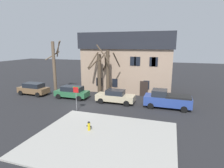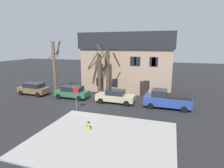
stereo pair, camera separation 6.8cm
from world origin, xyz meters
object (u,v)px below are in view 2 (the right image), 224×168
tree_bare_mid (100,73)px  car_brown_wagon (34,89)px  building_main (129,61)px  tree_bare_near (55,65)px  car_green_wagon (72,92)px  tree_bare_far (108,72)px  car_beige_sedan (115,96)px  pickup_truck_blue (167,99)px  street_sign_pole (76,94)px  fire_hydrant (89,126)px

tree_bare_mid → car_brown_wagon: bearing=-163.2°
building_main → tree_bare_near: bearing=-152.7°
tree_bare_mid → car_green_wagon: 4.57m
tree_bare_far → car_beige_sedan: 3.83m
building_main → tree_bare_far: building_main is taller
car_brown_wagon → car_green_wagon: 6.11m
pickup_truck_blue → street_sign_pole: (-9.17, -4.14, 0.91)m
tree_bare_far → fire_hydrant: (1.89, -10.15, -2.95)m
car_brown_wagon → pickup_truck_blue: size_ratio=0.87×
car_green_wagon → pickup_truck_blue: 12.13m
building_main → tree_bare_far: bearing=-105.9°
tree_bare_near → tree_bare_far: (8.44, -0.28, -0.53)m
tree_bare_mid → fire_hydrant: (3.33, -10.75, -2.69)m
tree_bare_far → car_green_wagon: bearing=-155.2°
tree_bare_far → pickup_truck_blue: 8.41m
tree_bare_far → pickup_truck_blue: tree_bare_far is taller
tree_bare_mid → street_sign_pole: bearing=-89.7°
car_green_wagon → tree_bare_far: bearing=24.8°
car_beige_sedan → pickup_truck_blue: (6.05, 0.13, 0.16)m
tree_bare_far → tree_bare_mid: bearing=157.5°
car_brown_wagon → car_beige_sedan: size_ratio=0.95×
car_brown_wagon → fire_hydrant: car_brown_wagon is taller
tree_bare_mid → pickup_truck_blue: 9.84m
building_main → fire_hydrant: size_ratio=17.86×
fire_hydrant → building_main: bearing=91.3°
car_beige_sedan → pickup_truck_blue: size_ratio=0.91×
car_brown_wagon → street_sign_pole: bearing=-24.2°
tree_bare_far → car_green_wagon: 5.47m
car_green_wagon → street_sign_pole: 5.23m
car_beige_sedan → tree_bare_near: bearing=166.4°
building_main → car_green_wagon: bearing=-128.4°
tree_bare_near → fire_hydrant: 15.09m
pickup_truck_blue → fire_hydrant: size_ratio=6.70×
car_brown_wagon → street_sign_pole: size_ratio=1.65×
tree_bare_near → tree_bare_far: size_ratio=1.08×
building_main → car_beige_sedan: building_main is taller
tree_bare_far → car_green_wagon: (-4.36, -2.02, -2.61)m
building_main → car_brown_wagon: 14.63m
street_sign_pole → tree_bare_far: bearing=77.2°
building_main → pickup_truck_blue: size_ratio=2.67×
building_main → tree_bare_mid: bearing=-121.7°
car_beige_sedan → building_main: bearing=91.3°
building_main → tree_bare_near: 11.25m
building_main → car_green_wagon: size_ratio=3.07×
pickup_truck_blue → fire_hydrant: (-5.88, -8.09, -0.46)m
tree_bare_far → fire_hydrant: 10.74m
tree_bare_far → tree_bare_near: bearing=178.1°
car_green_wagon → pickup_truck_blue: bearing=-0.2°
car_green_wagon → street_sign_pole: size_ratio=1.65×
street_sign_pole → pickup_truck_blue: bearing=24.3°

